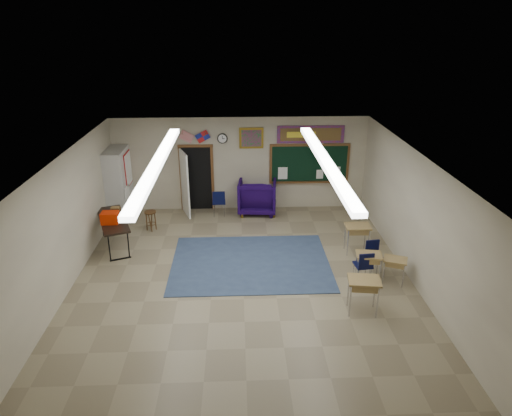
{
  "coord_description": "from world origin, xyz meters",
  "views": [
    {
      "loc": [
        -0.09,
        -9.42,
        5.77
      ],
      "look_at": [
        0.37,
        1.5,
        1.23
      ],
      "focal_mm": 32.0,
      "sensor_mm": 36.0,
      "label": 1
    }
  ],
  "objects_px": {
    "wingback_armchair": "(257,196)",
    "wooden_stool": "(151,220)",
    "student_desk_front_left": "(368,266)",
    "student_desk_front_right": "(357,237)",
    "folding_table": "(114,231)"
  },
  "relations": [
    {
      "from": "wingback_armchair",
      "to": "folding_table",
      "type": "distance_m",
      "value": 4.59
    },
    {
      "from": "student_desk_front_left",
      "to": "folding_table",
      "type": "xyz_separation_m",
      "value": [
        -6.42,
        2.07,
        0.05
      ]
    },
    {
      "from": "wingback_armchair",
      "to": "wooden_stool",
      "type": "relative_size",
      "value": 2.05
    },
    {
      "from": "student_desk_front_right",
      "to": "wooden_stool",
      "type": "xyz_separation_m",
      "value": [
        -5.69,
        1.63,
        -0.13
      ]
    },
    {
      "from": "student_desk_front_right",
      "to": "folding_table",
      "type": "relative_size",
      "value": 0.38
    },
    {
      "from": "student_desk_front_left",
      "to": "student_desk_front_right",
      "type": "bearing_deg",
      "value": 95.07
    },
    {
      "from": "student_desk_front_right",
      "to": "folding_table",
      "type": "bearing_deg",
      "value": 176.01
    },
    {
      "from": "student_desk_front_right",
      "to": "wooden_stool",
      "type": "height_order",
      "value": "student_desk_front_right"
    },
    {
      "from": "folding_table",
      "to": "wooden_stool",
      "type": "distance_m",
      "value": 1.29
    },
    {
      "from": "student_desk_front_left",
      "to": "student_desk_front_right",
      "type": "height_order",
      "value": "student_desk_front_right"
    },
    {
      "from": "folding_table",
      "to": "wingback_armchair",
      "type": "bearing_deg",
      "value": 8.08
    },
    {
      "from": "student_desk_front_left",
      "to": "wingback_armchair",
      "type": "bearing_deg",
      "value": 127.84
    },
    {
      "from": "wooden_stool",
      "to": "student_desk_front_right",
      "type": "bearing_deg",
      "value": -15.93
    },
    {
      "from": "wingback_armchair",
      "to": "wooden_stool",
      "type": "xyz_separation_m",
      "value": [
        -3.19,
        -1.24,
        -0.24
      ]
    },
    {
      "from": "folding_table",
      "to": "wooden_stool",
      "type": "bearing_deg",
      "value": 29.5
    }
  ]
}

